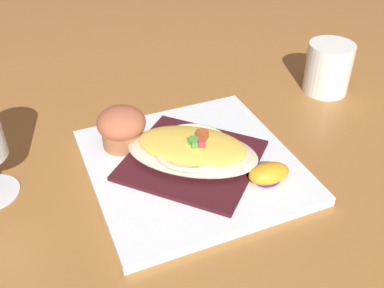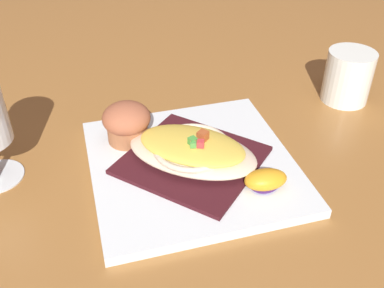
{
  "view_description": "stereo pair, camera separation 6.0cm",
  "coord_description": "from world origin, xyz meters",
  "px_view_note": "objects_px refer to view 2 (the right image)",
  "views": [
    {
      "loc": [
        -0.47,
        0.1,
        0.4
      ],
      "look_at": [
        0.0,
        0.0,
        0.04
      ],
      "focal_mm": 42.28,
      "sensor_mm": 36.0,
      "label": 1
    },
    {
      "loc": [
        -0.48,
        0.04,
        0.4
      ],
      "look_at": [
        0.0,
        0.0,
        0.04
      ],
      "focal_mm": 42.28,
      "sensor_mm": 36.0,
      "label": 2
    }
  ],
  "objects_px": {
    "square_plate": "(192,165)",
    "coffee_mug": "(347,78)",
    "muffin": "(127,122)",
    "orange_garnish": "(266,180)",
    "gratin_dish": "(192,149)"
  },
  "relations": [
    {
      "from": "square_plate",
      "to": "coffee_mug",
      "type": "xyz_separation_m",
      "value": [
        0.17,
        -0.28,
        0.03
      ]
    },
    {
      "from": "muffin",
      "to": "orange_garnish",
      "type": "xyz_separation_m",
      "value": [
        -0.12,
        -0.18,
        -0.02
      ]
    },
    {
      "from": "gratin_dish",
      "to": "muffin",
      "type": "relative_size",
      "value": 3.02
    },
    {
      "from": "square_plate",
      "to": "gratin_dish",
      "type": "bearing_deg",
      "value": -133.99
    },
    {
      "from": "square_plate",
      "to": "gratin_dish",
      "type": "relative_size",
      "value": 1.32
    },
    {
      "from": "square_plate",
      "to": "orange_garnish",
      "type": "xyz_separation_m",
      "value": [
        -0.06,
        -0.09,
        0.02
      ]
    },
    {
      "from": "gratin_dish",
      "to": "coffee_mug",
      "type": "relative_size",
      "value": 1.89
    },
    {
      "from": "muffin",
      "to": "coffee_mug",
      "type": "distance_m",
      "value": 0.38
    },
    {
      "from": "square_plate",
      "to": "orange_garnish",
      "type": "relative_size",
      "value": 4.45
    },
    {
      "from": "muffin",
      "to": "coffee_mug",
      "type": "bearing_deg",
      "value": -73.58
    },
    {
      "from": "muffin",
      "to": "coffee_mug",
      "type": "height_order",
      "value": "coffee_mug"
    },
    {
      "from": "square_plate",
      "to": "coffee_mug",
      "type": "height_order",
      "value": "coffee_mug"
    },
    {
      "from": "muffin",
      "to": "orange_garnish",
      "type": "height_order",
      "value": "muffin"
    },
    {
      "from": "gratin_dish",
      "to": "square_plate",
      "type": "bearing_deg",
      "value": 46.01
    },
    {
      "from": "gratin_dish",
      "to": "muffin",
      "type": "distance_m",
      "value": 0.11
    }
  ]
}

